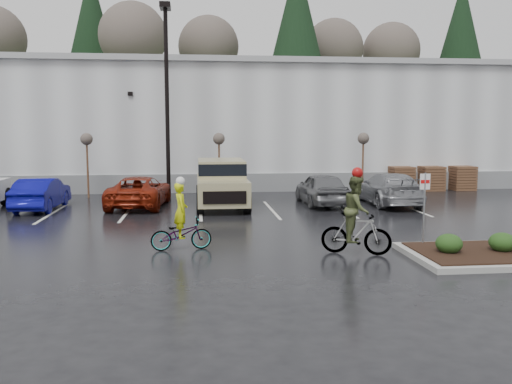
{
  "coord_description": "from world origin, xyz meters",
  "views": [
    {
      "loc": [
        -2.64,
        -14.45,
        3.49
      ],
      "look_at": [
        -0.65,
        3.64,
        1.3
      ],
      "focal_mm": 38.0,
      "sensor_mm": 36.0,
      "label": 1
    }
  ],
  "objects": [
    {
      "name": "car_red",
      "position": [
        -5.14,
        9.57,
        0.67
      ],
      "size": [
        2.69,
        5.04,
        1.35
      ],
      "primitive_type": "imported",
      "rotation": [
        0.0,
        0.0,
        3.05
      ],
      "color": "maroon",
      "rests_on": "ground"
    },
    {
      "name": "cyclist_olive",
      "position": [
        1.7,
        -0.21,
        0.87
      ],
      "size": [
        1.92,
        1.2,
        2.41
      ],
      "rotation": [
        0.0,
        0.0,
        1.19
      ],
      "color": "#3F3F44",
      "rests_on": "ground"
    },
    {
      "name": "car_grey",
      "position": [
        2.95,
        9.28,
        0.73
      ],
      "size": [
        1.84,
        4.33,
        1.46
      ],
      "primitive_type": "imported",
      "rotation": [
        0.0,
        0.0,
        3.17
      ],
      "color": "slate",
      "rests_on": "ground"
    },
    {
      "name": "shrub_b",
      "position": [
        5.5,
        -1.0,
        0.41
      ],
      "size": [
        0.7,
        0.7,
        0.52
      ],
      "primitive_type": "ellipsoid",
      "color": "#1B3713",
      "rests_on": "curb_island"
    },
    {
      "name": "wooded_ridge",
      "position": [
        0.0,
        45.0,
        3.0
      ],
      "size": [
        80.0,
        25.0,
        6.0
      ],
      "primitive_type": "cube",
      "color": "#1F3918",
      "rests_on": "ground"
    },
    {
      "name": "pallet_stack_a",
      "position": [
        8.5,
        14.0,
        0.68
      ],
      "size": [
        1.2,
        1.2,
        1.35
      ],
      "primitive_type": "cube",
      "color": "#4E351F",
      "rests_on": "ground"
    },
    {
      "name": "cyclist_hivis",
      "position": [
        -3.1,
        0.86,
        0.66
      ],
      "size": [
        1.8,
        0.85,
        2.1
      ],
      "rotation": [
        0.0,
        0.0,
        1.72
      ],
      "color": "#3F3F44",
      "rests_on": "ground"
    },
    {
      "name": "sapling_west",
      "position": [
        -8.0,
        13.0,
        2.73
      ],
      "size": [
        0.6,
        0.6,
        3.2
      ],
      "color": "#4E351F",
      "rests_on": "ground"
    },
    {
      "name": "warehouse",
      "position": [
        0.0,
        21.99,
        3.65
      ],
      "size": [
        60.5,
        15.5,
        7.2
      ],
      "color": "#B1B3B6",
      "rests_on": "ground"
    },
    {
      "name": "ground",
      "position": [
        0.0,
        0.0,
        0.0
      ],
      "size": [
        120.0,
        120.0,
        0.0
      ],
      "primitive_type": "plane",
      "color": "black",
      "rests_on": "ground"
    },
    {
      "name": "car_far_silver",
      "position": [
        5.97,
        9.01,
        0.72
      ],
      "size": [
        2.1,
        5.0,
        1.44
      ],
      "primitive_type": "imported",
      "rotation": [
        0.0,
        0.0,
        3.13
      ],
      "color": "#97999E",
      "rests_on": "ground"
    },
    {
      "name": "sapling_east",
      "position": [
        6.0,
        13.0,
        2.73
      ],
      "size": [
        0.6,
        0.6,
        3.2
      ],
      "color": "#4E351F",
      "rests_on": "ground"
    },
    {
      "name": "pallet_stack_b",
      "position": [
        10.2,
        14.0,
        0.68
      ],
      "size": [
        1.2,
        1.2,
        1.35
      ],
      "primitive_type": "cube",
      "color": "#4E351F",
      "rests_on": "ground"
    },
    {
      "name": "shrub_a",
      "position": [
        4.0,
        -1.0,
        0.41
      ],
      "size": [
        0.7,
        0.7,
        0.52
      ],
      "primitive_type": "ellipsoid",
      "color": "#1B3713",
      "rests_on": "curb_island"
    },
    {
      "name": "car_blue",
      "position": [
        -9.2,
        9.18,
        0.68
      ],
      "size": [
        1.55,
        4.16,
        1.36
      ],
      "primitive_type": "imported",
      "rotation": [
        0.0,
        0.0,
        3.11
      ],
      "color": "#0C0C84",
      "rests_on": "ground"
    },
    {
      "name": "pallet_stack_c",
      "position": [
        12.0,
        14.0,
        0.68
      ],
      "size": [
        1.2,
        1.2,
        1.35
      ],
      "primitive_type": "cube",
      "color": "#4E351F",
      "rests_on": "ground"
    },
    {
      "name": "suv_tan",
      "position": [
        -1.56,
        9.03,
        1.03
      ],
      "size": [
        2.2,
        5.1,
        2.06
      ],
      "primitive_type": null,
      "color": "tan",
      "rests_on": "ground"
    },
    {
      "name": "fire_lane_sign",
      "position": [
        3.8,
        0.2,
        1.41
      ],
      "size": [
        0.3,
        0.05,
        2.2
      ],
      "color": "gray",
      "rests_on": "ground"
    },
    {
      "name": "sapling_mid",
      "position": [
        -1.5,
        13.0,
        2.73
      ],
      "size": [
        0.6,
        0.6,
        3.2
      ],
      "color": "#4E351F",
      "rests_on": "ground"
    },
    {
      "name": "lamppost",
      "position": [
        -4.0,
        12.0,
        5.69
      ],
      "size": [
        0.5,
        1.0,
        9.22
      ],
      "color": "black",
      "rests_on": "ground"
    }
  ]
}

